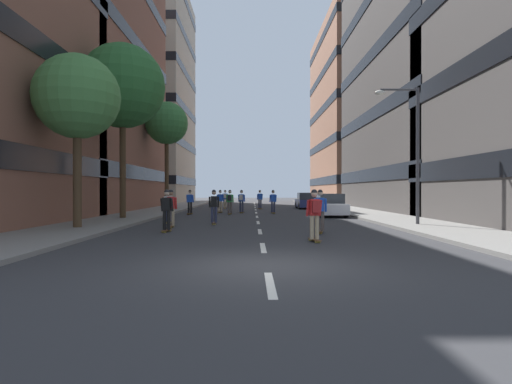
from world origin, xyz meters
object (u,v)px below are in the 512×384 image
object	(u,v)px
skater_8	(230,200)
skater_9	(241,200)
skater_6	(273,200)
street_tree_mid	(77,97)
skater_12	(220,200)
streetlamp_right	(410,140)
skater_4	(167,209)
parked_car_near	(329,206)
street_tree_near	(167,124)
skater_0	(190,201)
parked_car_mid	(307,201)
skater_2	(225,198)
skater_3	(260,198)
skater_10	(315,212)
street_tree_far	(123,86)
skater_7	(320,209)
skater_11	(214,205)
skater_1	(171,207)
skater_5	(169,205)

from	to	relation	value
skater_8	skater_9	bearing A→B (deg)	66.82
skater_6	skater_8	world-z (taller)	same
skater_8	street_tree_mid	bearing A→B (deg)	-116.42
skater_9	skater_12	size ratio (longest dim) A/B	1.00
streetlamp_right	skater_4	world-z (taller)	streetlamp_right
parked_car_near	skater_6	bearing A→B (deg)	137.01
street_tree_near	skater_9	distance (m)	10.91
skater_0	parked_car_mid	bearing A→B (deg)	44.89
skater_2	skater_3	size ratio (longest dim) A/B	1.00
skater_4	skater_12	size ratio (longest dim) A/B	1.00
skater_10	skater_0	bearing A→B (deg)	112.02
parked_car_near	skater_4	size ratio (longest dim) A/B	2.47
skater_2	street_tree_far	bearing A→B (deg)	-107.80
skater_2	skater_4	distance (m)	22.96
streetlamp_right	skater_9	size ratio (longest dim) A/B	3.65
street_tree_far	skater_9	distance (m)	12.21
skater_7	skater_12	size ratio (longest dim) A/B	1.00
street_tree_far	skater_11	xyz separation A→B (m)	(5.66, -3.29, -6.87)
skater_3	skater_4	xyz separation A→B (m)	(-4.31, -21.78, 0.00)
skater_12	skater_3	bearing A→B (deg)	64.34
street_tree_mid	skater_3	world-z (taller)	street_tree_mid
parked_car_mid	skater_10	xyz separation A→B (m)	(-3.11, -26.00, 0.32)
parked_car_mid	skater_11	world-z (taller)	skater_11
skater_2	skater_12	xyz separation A→B (m)	(0.12, -7.84, -0.03)
street_tree_mid	skater_9	bearing A→B (deg)	64.00
skater_1	skater_10	bearing A→B (deg)	-42.65
street_tree_far	skater_8	world-z (taller)	street_tree_far
skater_6	skater_7	bearing A→B (deg)	-85.40
skater_4	skater_5	bearing A→B (deg)	100.16
skater_5	skater_8	world-z (taller)	same
parked_car_mid	street_tree_near	xyz separation A→B (m)	(-12.82, -2.50, 6.98)
skater_1	skater_5	bearing A→B (deg)	103.35
skater_6	skater_11	size ratio (longest dim) A/B	1.00
skater_9	skater_11	xyz separation A→B (m)	(-1.14, -10.78, -0.03)
skater_4	skater_2	bearing A→B (deg)	87.55
streetlamp_right	skater_12	xyz separation A→B (m)	(-9.99, 12.68, -3.15)
street_tree_far	skater_1	xyz separation A→B (m)	(3.84, -5.27, -6.87)
skater_4	skater_0	bearing A→B (deg)	94.11
parked_car_mid	street_tree_far	size ratio (longest dim) A/B	0.43
skater_1	skater_11	xyz separation A→B (m)	(1.82, 1.98, 0.00)
parked_car_near	skater_9	distance (m)	7.27
parked_car_near	skater_0	distance (m)	9.96
skater_9	parked_car_near	bearing A→B (deg)	-33.99
skater_2	skater_5	bearing A→B (deg)	-95.77
skater_7	skater_4	bearing A→B (deg)	175.43
streetlamp_right	skater_4	xyz separation A→B (m)	(-11.09, -2.41, -3.15)
skater_8	skater_9	world-z (taller)	same
street_tree_far	skater_12	size ratio (longest dim) A/B	5.74
skater_9	skater_12	xyz separation A→B (m)	(-1.66, 0.33, -0.03)
streetlamp_right	skater_7	size ratio (longest dim) A/B	3.65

